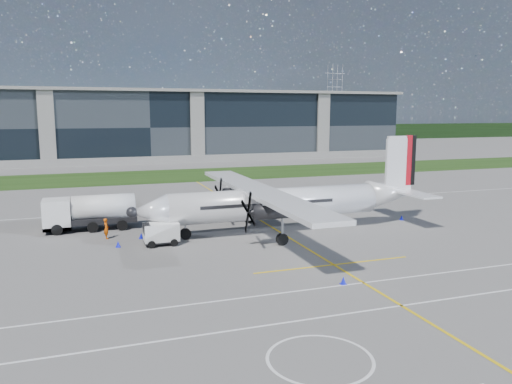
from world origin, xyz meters
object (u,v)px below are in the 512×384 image
(safety_cone_nose_stbd, at_px, (141,236))
(safety_cone_portwing, at_px, (343,280))
(safety_cone_fwd, at_px, (118,244))
(pylon_east, at_px, (334,102))
(safety_cone_stbdwing, at_px, (212,203))
(turboprop_aircraft, at_px, (285,185))
(ground_crew_person, at_px, (106,227))
(fuel_tanker_truck, at_px, (83,213))
(baggage_tug, at_px, (161,234))
(safety_cone_tail, at_px, (402,218))

(safety_cone_nose_stbd, bearing_deg, safety_cone_portwing, -55.94)
(safety_cone_nose_stbd, bearing_deg, safety_cone_fwd, -132.66)
(pylon_east, height_order, safety_cone_fwd, pylon_east)
(pylon_east, bearing_deg, safety_cone_stbdwing, -122.88)
(pylon_east, distance_m, safety_cone_stbdwing, 156.52)
(turboprop_aircraft, height_order, ground_crew_person, turboprop_aircraft)
(turboprop_aircraft, height_order, fuel_tanker_truck, turboprop_aircraft)
(safety_cone_portwing, bearing_deg, ground_crew_person, 128.93)
(fuel_tanker_truck, height_order, safety_cone_fwd, fuel_tanker_truck)
(baggage_tug, height_order, safety_cone_portwing, baggage_tug)
(pylon_east, relative_size, baggage_tug, 10.06)
(ground_crew_person, distance_m, safety_cone_nose_stbd, 3.02)
(turboprop_aircraft, distance_m, safety_cone_stbdwing, 15.53)
(turboprop_aircraft, height_order, safety_cone_stbdwing, turboprop_aircraft)
(turboprop_aircraft, relative_size, baggage_tug, 9.48)
(pylon_east, height_order, safety_cone_tail, pylon_east)
(fuel_tanker_truck, xyz_separation_m, safety_cone_portwing, (15.32, -20.67, -1.35))
(ground_crew_person, height_order, safety_cone_tail, ground_crew_person)
(turboprop_aircraft, xyz_separation_m, safety_cone_stbdwing, (-3.15, 14.68, -3.99))
(safety_cone_portwing, relative_size, safety_cone_stbdwing, 1.00)
(fuel_tanker_truck, relative_size, safety_cone_nose_stbd, 17.05)
(pylon_east, distance_m, safety_cone_fwd, 175.57)
(safety_cone_tail, bearing_deg, baggage_tug, -176.02)
(ground_crew_person, relative_size, safety_cone_fwd, 4.06)
(safety_cone_stbdwing, bearing_deg, ground_crew_person, -134.97)
(baggage_tug, relative_size, safety_cone_fwd, 5.97)
(pylon_east, xyz_separation_m, baggage_tug, (-92.70, -146.58, -14.11))
(fuel_tanker_truck, relative_size, ground_crew_person, 4.20)
(pylon_east, distance_m, safety_cone_nose_stbd, 172.60)
(pylon_east, xyz_separation_m, safety_cone_nose_stbd, (-94.05, -143.97, -14.75))
(safety_cone_tail, xyz_separation_m, safety_cone_fwd, (-27.53, -1.29, 0.00))
(safety_cone_portwing, bearing_deg, turboprop_aircraft, 82.46)
(pylon_east, height_order, safety_cone_stbdwing, pylon_east)
(turboprop_aircraft, bearing_deg, fuel_tanker_truck, 159.62)
(safety_cone_tail, bearing_deg, pylon_east, 64.68)
(pylon_east, relative_size, safety_cone_portwing, 60.00)
(safety_cone_portwing, bearing_deg, safety_cone_tail, 45.26)
(safety_cone_fwd, bearing_deg, ground_crew_person, 103.46)
(baggage_tug, height_order, safety_cone_fwd, baggage_tug)
(pylon_east, bearing_deg, ground_crew_person, -124.09)
(safety_cone_stbdwing, height_order, safety_cone_nose_stbd, same)
(baggage_tug, height_order, safety_cone_nose_stbd, baggage_tug)
(ground_crew_person, bearing_deg, safety_cone_tail, -102.19)
(safety_cone_portwing, relative_size, safety_cone_fwd, 1.00)
(safety_cone_tail, bearing_deg, turboprop_aircraft, -177.20)
(safety_cone_stbdwing, relative_size, safety_cone_fwd, 1.00)
(safety_cone_stbdwing, bearing_deg, fuel_tanker_truck, -149.48)
(fuel_tanker_truck, xyz_separation_m, safety_cone_stbdwing, (14.06, 8.29, -1.35))
(ground_crew_person, xyz_separation_m, safety_cone_fwd, (0.74, -3.09, -0.77))
(safety_cone_portwing, bearing_deg, pylon_east, 62.46)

